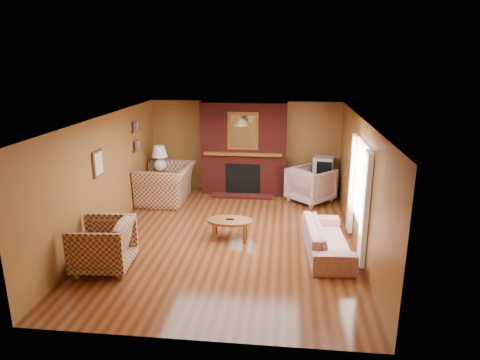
# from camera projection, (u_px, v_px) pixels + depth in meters

# --- Properties ---
(floor) EXTENTS (6.50, 6.50, 0.00)m
(floor) POSITION_uv_depth(u_px,v_px,m) (229.00, 238.00, 8.61)
(floor) COLOR #4B2210
(floor) RESTS_ON ground
(ceiling) EXTENTS (6.50, 6.50, 0.00)m
(ceiling) POSITION_uv_depth(u_px,v_px,m) (228.00, 119.00, 7.94)
(ceiling) COLOR silver
(ceiling) RESTS_ON wall_back
(wall_back) EXTENTS (6.50, 0.00, 6.50)m
(wall_back) POSITION_uv_depth(u_px,v_px,m) (245.00, 147.00, 11.38)
(wall_back) COLOR brown
(wall_back) RESTS_ON floor
(wall_front) EXTENTS (6.50, 0.00, 6.50)m
(wall_front) POSITION_uv_depth(u_px,v_px,m) (192.00, 256.00, 5.17)
(wall_front) COLOR brown
(wall_front) RESTS_ON floor
(wall_left) EXTENTS (0.00, 6.50, 6.50)m
(wall_left) POSITION_uv_depth(u_px,v_px,m) (104.00, 177.00, 8.54)
(wall_left) COLOR brown
(wall_left) RESTS_ON floor
(wall_right) EXTENTS (0.00, 6.50, 6.50)m
(wall_right) POSITION_uv_depth(u_px,v_px,m) (360.00, 185.00, 8.01)
(wall_right) COLOR brown
(wall_right) RESTS_ON floor
(fireplace) EXTENTS (2.20, 0.82, 2.40)m
(fireplace) POSITION_uv_depth(u_px,v_px,m) (244.00, 149.00, 11.13)
(fireplace) COLOR #511511
(fireplace) RESTS_ON floor
(window_right) EXTENTS (0.10, 1.85, 2.00)m
(window_right) POSITION_uv_depth(u_px,v_px,m) (359.00, 192.00, 7.85)
(window_right) COLOR beige
(window_right) RESTS_ON wall_right
(bookshelf) EXTENTS (0.09, 0.55, 0.71)m
(bookshelf) POSITION_uv_depth(u_px,v_px,m) (138.00, 137.00, 10.21)
(bookshelf) COLOR brown
(bookshelf) RESTS_ON wall_left
(botanical_print) EXTENTS (0.05, 0.40, 0.50)m
(botanical_print) POSITION_uv_depth(u_px,v_px,m) (98.00, 163.00, 8.15)
(botanical_print) COLOR brown
(botanical_print) RESTS_ON wall_left
(pendant_light) EXTENTS (0.36, 0.36, 0.48)m
(pendant_light) POSITION_uv_depth(u_px,v_px,m) (241.00, 122.00, 10.25)
(pendant_light) COLOR black
(pendant_light) RESTS_ON ceiling
(plaid_loveseat) EXTENTS (1.26, 1.44, 0.93)m
(plaid_loveseat) POSITION_uv_depth(u_px,v_px,m) (166.00, 184.00, 10.63)
(plaid_loveseat) COLOR maroon
(plaid_loveseat) RESTS_ON floor
(plaid_armchair) EXTENTS (1.03, 1.00, 0.87)m
(plaid_armchair) POSITION_uv_depth(u_px,v_px,m) (103.00, 245.00, 7.25)
(plaid_armchair) COLOR maroon
(plaid_armchair) RESTS_ON floor
(floral_sofa) EXTENTS (0.87, 1.96, 0.56)m
(floral_sofa) POSITION_uv_depth(u_px,v_px,m) (327.00, 239.00, 7.88)
(floral_sofa) COLOR beige
(floral_sofa) RESTS_ON floor
(floral_armchair) EXTENTS (1.35, 1.35, 0.88)m
(floral_armchair) POSITION_uv_depth(u_px,v_px,m) (311.00, 185.00, 10.64)
(floral_armchair) COLOR beige
(floral_armchair) RESTS_ON floor
(coffee_table) EXTENTS (0.91, 0.56, 0.43)m
(coffee_table) POSITION_uv_depth(u_px,v_px,m) (230.00, 222.00, 8.47)
(coffee_table) COLOR brown
(coffee_table) RESTS_ON floor
(side_table) EXTENTS (0.52, 0.52, 0.67)m
(side_table) POSITION_uv_depth(u_px,v_px,m) (161.00, 184.00, 11.08)
(side_table) COLOR brown
(side_table) RESTS_ON floor
(table_lamp) EXTENTS (0.40, 0.40, 0.67)m
(table_lamp) POSITION_uv_depth(u_px,v_px,m) (160.00, 157.00, 10.88)
(table_lamp) COLOR silver
(table_lamp) RESTS_ON side_table
(tv_stand) EXTENTS (0.60, 0.55, 0.63)m
(tv_stand) POSITION_uv_depth(u_px,v_px,m) (322.00, 186.00, 10.98)
(tv_stand) COLOR black
(tv_stand) RESTS_ON floor
(crt_tv) EXTENTS (0.56, 0.56, 0.45)m
(crt_tv) POSITION_uv_depth(u_px,v_px,m) (323.00, 166.00, 10.82)
(crt_tv) COLOR #A1A4A9
(crt_tv) RESTS_ON tv_stand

